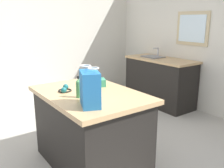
% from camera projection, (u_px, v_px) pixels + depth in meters
% --- Properties ---
extents(ground, '(6.57, 6.57, 0.00)m').
position_uv_depth(ground, '(100.00, 168.00, 2.85)').
color(ground, '#ADA89E').
extents(left_wall, '(0.10, 5.14, 2.62)m').
position_uv_depth(left_wall, '(20.00, 38.00, 4.67)').
color(left_wall, silver).
rests_on(left_wall, ground).
extents(kitchen_island, '(1.33, 0.93, 0.87)m').
position_uv_depth(kitchen_island, '(91.00, 128.00, 2.85)').
color(kitchen_island, black).
rests_on(kitchen_island, ground).
extents(sink_counter, '(1.44, 0.62, 1.10)m').
position_uv_depth(sink_counter, '(159.00, 81.00, 4.92)').
color(sink_counter, black).
rests_on(sink_counter, ground).
extents(shopping_bag, '(0.32, 0.25, 0.37)m').
position_uv_depth(shopping_bag, '(90.00, 89.00, 2.27)').
color(shopping_bag, '#236BAD').
rests_on(shopping_bag, kitchen_island).
extents(small_box, '(0.20, 0.19, 0.09)m').
position_uv_depth(small_box, '(99.00, 82.00, 3.00)').
color(small_box, '#388E66').
rests_on(small_box, kitchen_island).
extents(bottle, '(0.06, 0.06, 0.22)m').
position_uv_depth(bottle, '(79.00, 88.00, 2.54)').
color(bottle, '#4C9956').
rests_on(bottle, kitchen_island).
extents(ear_defenders, '(0.21, 0.21, 0.06)m').
position_uv_depth(ear_defenders, '(65.00, 89.00, 2.78)').
color(ear_defenders, black).
rests_on(ear_defenders, kitchen_island).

